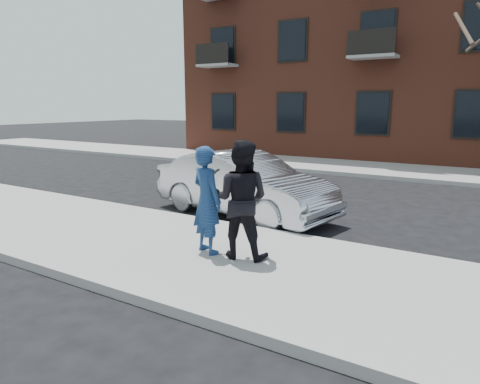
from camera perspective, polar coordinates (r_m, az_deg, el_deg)
The scene contains 9 objects.
ground at distance 7.91m, azimuth -8.71°, elevation -7.50°, with size 100.00×100.00×0.00m, color black.
near_sidewalk at distance 7.71m, azimuth -9.93°, elevation -7.47°, with size 50.00×3.50×0.15m, color gray.
near_curb at distance 9.07m, azimuth -2.42°, elevation -4.38°, with size 50.00×0.10×0.15m, color #999691.
far_sidewalk at distance 17.80m, azimuth 15.19°, elevation 3.14°, with size 50.00×3.50×0.15m, color gray.
far_curb at distance 16.10m, azimuth 13.38°, elevation 2.37°, with size 50.00×0.10×0.15m, color #999691.
apartment_building at distance 24.13m, azimuth 25.64°, elevation 19.07°, with size 24.30×10.30×12.30m.
silver_sedan at distance 9.95m, azimuth 0.44°, elevation 1.03°, with size 1.58×4.52×1.49m, color #B7BABF.
man_hoodie at distance 7.00m, azimuth -4.43°, elevation -1.08°, with size 0.75×0.62×1.77m.
man_peacoat at distance 6.75m, azimuth 0.14°, elevation -1.04°, with size 1.05×0.90×1.88m.
Camera 1 is at (4.85, -5.69, 2.57)m, focal length 32.00 mm.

